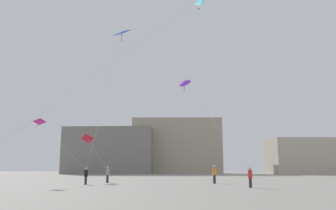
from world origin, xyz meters
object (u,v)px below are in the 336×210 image
object	(u,v)px
kite_violet_diamond	(185,83)
kite_magenta_delta	(40,123)
person_in_red	(250,176)
person_in_black	(86,175)
building_left_hall	(109,151)
kite_crimson_delta	(88,139)
building_centre_hall	(177,147)
building_right_hall	(316,157)
person_in_grey	(108,174)
person_in_orange	(214,173)
kite_cobalt_delta	(121,35)

from	to	relation	value
kite_violet_diamond	kite_magenta_delta	bearing A→B (deg)	146.21
person_in_red	kite_magenta_delta	bearing A→B (deg)	154.48
person_in_black	building_left_hall	xyz separation A→B (m)	(-10.76, 58.00, 5.25)
kite_crimson_delta	building_centre_hall	distance (m)	60.07
person_in_red	building_right_hall	xyz separation A→B (m)	(28.43, 61.55, 3.54)
person_in_black	kite_crimson_delta	size ratio (longest dim) A/B	0.37
kite_violet_diamond	building_centre_hall	distance (m)	75.81
building_centre_hall	person_in_black	bearing A→B (deg)	-96.16
kite_violet_diamond	building_centre_hall	size ratio (longest dim) A/B	0.27
building_left_hall	building_right_hall	distance (m)	54.04
building_right_hall	person_in_black	bearing A→B (deg)	-127.23
person_in_grey	person_in_black	distance (m)	4.26
person_in_black	building_right_hall	size ratio (longest dim) A/B	0.07
person_in_grey	person_in_orange	world-z (taller)	person_in_orange
kite_crimson_delta	kite_cobalt_delta	size ratio (longest dim) A/B	0.34
person_in_grey	building_left_hall	xyz separation A→B (m)	(-11.95, 53.91, 5.16)
person_in_black	kite_violet_diamond	distance (m)	14.63
kite_crimson_delta	person_in_red	bearing A→B (deg)	-36.23
person_in_grey	person_in_orange	bearing A→B (deg)	150.02
person_in_black	building_centre_hall	size ratio (longest dim) A/B	0.06
person_in_orange	building_left_hall	world-z (taller)	building_left_hall
kite_violet_diamond	building_right_hall	distance (m)	73.79
person_in_orange	kite_crimson_delta	distance (m)	16.17
person_in_red	person_in_orange	bearing A→B (deg)	98.46
kite_crimson_delta	kite_violet_diamond	bearing A→B (deg)	-54.41
person_in_black	building_centre_hall	bearing A→B (deg)	69.55
kite_violet_diamond	kite_cobalt_delta	bearing A→B (deg)	141.83
person_in_orange	person_in_red	world-z (taller)	person_in_orange
person_in_black	kite_crimson_delta	distance (m)	9.13
person_in_grey	kite_crimson_delta	size ratio (longest dim) A/B	0.41
building_left_hall	building_right_hall	xyz separation A→B (m)	(54.00, -1.10, -1.69)
person_in_black	kite_cobalt_delta	xyz separation A→B (m)	(3.87, -4.19, 12.53)
kite_cobalt_delta	building_left_hall	distance (m)	64.30
person_in_grey	kite_crimson_delta	distance (m)	6.50
person_in_orange	building_right_hall	world-z (taller)	building_right_hall
kite_crimson_delta	kite_magenta_delta	xyz separation A→B (m)	(-3.20, -6.46, 1.12)
person_in_orange	person_in_red	bearing A→B (deg)	-106.56
person_in_grey	kite_cobalt_delta	world-z (taller)	kite_cobalt_delta
person_in_red	building_centre_hall	bearing A→B (deg)	87.05
kite_violet_diamond	building_centre_hall	bearing A→B (deg)	91.79
person_in_black	person_in_orange	size ratio (longest dim) A/B	0.87
kite_cobalt_delta	kite_magenta_delta	size ratio (longest dim) A/B	2.08
person_in_orange	building_centre_hall	distance (m)	65.06
person_in_black	kite_magenta_delta	xyz separation A→B (m)	(-5.41, 1.35, 5.30)
building_left_hall	building_centre_hall	distance (m)	20.22
kite_magenta_delta	building_left_hall	size ratio (longest dim) A/B	0.26
person_in_orange	kite_magenta_delta	bearing A→B (deg)	149.88
person_in_black	building_right_hall	distance (m)	71.55
person_in_red	building_left_hall	world-z (taller)	building_left_hall
kite_crimson_delta	building_left_hall	distance (m)	50.92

